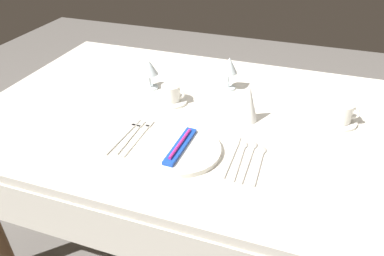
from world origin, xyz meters
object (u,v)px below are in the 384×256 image
(coffee_cup_left, at_px, (171,93))
(napkin_folded, at_px, (248,103))
(dinner_knife, at_px, (231,157))
(wine_glass_centre, at_px, (229,67))
(fork_inner, at_px, (131,135))
(fork_outer, at_px, (139,136))
(fork_salad, at_px, (124,135))
(spoon_soup, at_px, (240,155))
(spoon_dessert, at_px, (249,156))
(toothbrush_package, at_px, (180,146))
(wine_glass_left, at_px, (149,69))
(dinner_plate, at_px, (180,150))
(coffee_cup_right, at_px, (341,112))
(spoon_tea, at_px, (260,160))

(coffee_cup_left, bearing_deg, napkin_folded, -6.39)
(dinner_knife, relative_size, wine_glass_centre, 1.56)
(fork_inner, relative_size, dinner_knife, 0.94)
(fork_outer, relative_size, fork_salad, 1.00)
(fork_inner, distance_m, wine_glass_centre, 0.53)
(napkin_folded, bearing_deg, coffee_cup_left, 173.61)
(spoon_soup, bearing_deg, spoon_dessert, 7.48)
(coffee_cup_left, bearing_deg, fork_outer, -93.27)
(toothbrush_package, xyz_separation_m, wine_glass_left, (-0.29, 0.39, 0.07))
(toothbrush_package, relative_size, dinner_knife, 0.93)
(fork_salad, distance_m, spoon_dessert, 0.45)
(toothbrush_package, height_order, dinner_knife, toothbrush_package)
(dinner_plate, xyz_separation_m, spoon_soup, (0.19, 0.04, -0.01))
(coffee_cup_right, bearing_deg, wine_glass_centre, 163.52)
(dinner_plate, bearing_deg, fork_outer, 168.04)
(spoon_tea, distance_m, coffee_cup_right, 0.40)
(spoon_dessert, height_order, napkin_folded, napkin_folded)
(spoon_dessert, relative_size, coffee_cup_right, 2.03)
(coffee_cup_left, height_order, wine_glass_centre, wine_glass_centre)
(wine_glass_centre, bearing_deg, fork_outer, -114.01)
(fork_salad, xyz_separation_m, wine_glass_centre, (0.26, 0.47, 0.10))
(spoon_soup, bearing_deg, coffee_cup_left, 142.88)
(fork_inner, distance_m, spoon_tea, 0.46)
(toothbrush_package, bearing_deg, coffee_cup_right, 36.05)
(wine_glass_left, bearing_deg, napkin_folded, -15.11)
(fork_inner, xyz_separation_m, napkin_folded, (0.37, 0.24, 0.07))
(toothbrush_package, xyz_separation_m, spoon_dessert, (0.22, 0.05, -0.02))
(fork_inner, bearing_deg, fork_salad, -167.82)
(spoon_tea, height_order, wine_glass_left, wine_glass_left)
(dinner_plate, xyz_separation_m, toothbrush_package, (0.00, 0.00, 0.02))
(dinner_plate, relative_size, fork_outer, 1.18)
(toothbrush_package, relative_size, coffee_cup_left, 2.16)
(dinner_plate, bearing_deg, fork_inner, 170.75)
(fork_salad, relative_size, spoon_dessert, 1.02)
(fork_salad, distance_m, wine_glass_centre, 0.55)
(toothbrush_package, xyz_separation_m, spoon_tea, (0.26, 0.04, -0.02))
(fork_inner, relative_size, coffee_cup_right, 1.93)
(spoon_tea, xyz_separation_m, wine_glass_left, (-0.54, 0.35, 0.09))
(dinner_knife, xyz_separation_m, wine_glass_centre, (-0.13, 0.47, 0.10))
(dinner_plate, xyz_separation_m, fork_inner, (-0.20, 0.03, -0.01))
(toothbrush_package, xyz_separation_m, fork_salad, (-0.22, 0.03, -0.02))
(toothbrush_package, height_order, spoon_soup, toothbrush_package)
(dinner_knife, bearing_deg, wine_glass_centre, 105.03)
(fork_salad, xyz_separation_m, spoon_soup, (0.42, 0.02, -0.00))
(fork_salad, height_order, dinner_knife, same)
(fork_inner, height_order, wine_glass_left, wine_glass_left)
(fork_salad, bearing_deg, spoon_dessert, 2.63)
(fork_outer, bearing_deg, napkin_folded, 34.81)
(fork_outer, xyz_separation_m, spoon_soup, (0.36, 0.01, -0.00))
(fork_inner, bearing_deg, wine_glass_centre, 63.20)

